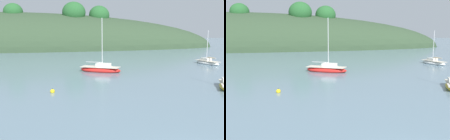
# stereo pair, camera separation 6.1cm
# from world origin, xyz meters

# --- Properties ---
(far_shoreline_hill) EXTENTS (150.00, 36.00, 28.16)m
(far_shoreline_hill) POSITION_xyz_m (-25.07, 79.21, 0.15)
(far_shoreline_hill) COLOR #2D422B
(far_shoreline_hill) RESTS_ON ground
(sailboat_black_sloop) EXTENTS (2.83, 5.29, 6.16)m
(sailboat_black_sloop) POSITION_xyz_m (19.43, 30.95, 0.33)
(sailboat_black_sloop) COLOR white
(sailboat_black_sloop) RESTS_ON ground
(sailboat_white_near) EXTENTS (6.36, 4.73, 7.91)m
(sailboat_white_near) POSITION_xyz_m (-0.53, 26.17, 0.37)
(sailboat_white_near) COLOR red
(sailboat_white_near) RESTS_ON ground
(mooring_buoy_inner) EXTENTS (0.44, 0.44, 0.54)m
(mooring_buoy_inner) POSITION_xyz_m (-6.73, 14.93, 0.12)
(mooring_buoy_inner) COLOR yellow
(mooring_buoy_inner) RESTS_ON ground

